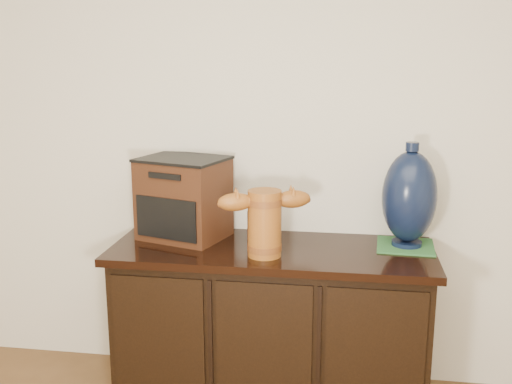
% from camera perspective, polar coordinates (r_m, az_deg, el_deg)
% --- Properties ---
extents(sideboard, '(1.46, 0.56, 0.75)m').
position_cam_1_polar(sideboard, '(2.87, 1.45, -12.31)').
color(sideboard, black).
rests_on(sideboard, ground).
extents(terracotta_vessel, '(0.41, 0.21, 0.29)m').
position_cam_1_polar(terracotta_vessel, '(2.58, 0.82, -2.62)').
color(terracotta_vessel, '#97551B').
rests_on(terracotta_vessel, sideboard).
extents(tv_radio, '(0.46, 0.41, 0.39)m').
position_cam_1_polar(tv_radio, '(2.86, -6.90, -0.56)').
color(tv_radio, '#371B0D').
rests_on(tv_radio, sideboard).
extents(green_mat, '(0.27, 0.27, 0.01)m').
position_cam_1_polar(green_mat, '(2.83, 14.04, -4.99)').
color(green_mat, '#2B602F').
rests_on(green_mat, sideboard).
extents(lamp_base, '(0.26, 0.26, 0.47)m').
position_cam_1_polar(lamp_base, '(2.77, 14.40, -0.48)').
color(lamp_base, black).
rests_on(lamp_base, green_mat).
extents(spray_can, '(0.06, 0.06, 0.16)m').
position_cam_1_polar(spray_can, '(2.82, -0.27, -3.01)').
color(spray_can, '#59190F').
rests_on(spray_can, sideboard).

